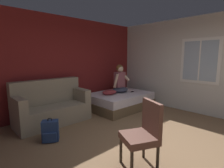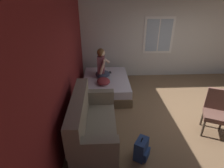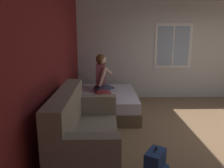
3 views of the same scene
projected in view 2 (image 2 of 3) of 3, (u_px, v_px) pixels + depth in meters
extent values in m
plane|color=brown|center=(197.00, 117.00, 4.35)|extent=(40.00, 40.00, 0.00)
cube|color=maroon|center=(63.00, 68.00, 3.61)|extent=(10.25, 0.16, 2.70)
cube|color=silver|center=(169.00, 39.00, 6.17)|extent=(0.16, 7.54, 2.70)
cube|color=white|center=(159.00, 36.00, 6.01)|extent=(0.02, 1.04, 1.24)
cube|color=#9EB2C6|center=(159.00, 36.00, 5.99)|extent=(0.01, 0.88, 1.08)
cube|color=white|center=(159.00, 36.00, 5.99)|extent=(0.01, 0.04, 1.08)
cube|color=brown|center=(106.00, 88.00, 5.43)|extent=(1.89, 1.39, 0.26)
cube|color=silver|center=(106.00, 81.00, 5.32)|extent=(1.83, 1.34, 0.22)
cube|color=gray|center=(96.00, 132.00, 3.53)|extent=(1.70, 0.80, 0.44)
cube|color=gray|center=(79.00, 112.00, 3.29)|extent=(1.70, 0.24, 0.60)
cube|color=gray|center=(93.00, 148.00, 2.68)|extent=(0.18, 0.80, 0.32)
cube|color=gray|center=(96.00, 97.00, 4.04)|extent=(0.18, 0.80, 0.32)
cylinder|color=#382D23|center=(203.00, 128.00, 3.66)|extent=(0.04, 0.04, 0.40)
cylinder|color=#382D23|center=(224.00, 133.00, 3.53)|extent=(0.04, 0.04, 0.40)
cylinder|color=#382D23|center=(202.00, 118.00, 3.99)|extent=(0.04, 0.04, 0.40)
cylinder|color=#382D23|center=(222.00, 122.00, 3.86)|extent=(0.04, 0.04, 0.40)
cube|color=brown|center=(216.00, 116.00, 3.65)|extent=(0.61, 0.61, 0.10)
cube|color=brown|center=(218.00, 99.00, 3.68)|extent=(0.25, 0.44, 0.48)
ellipsoid|color=#383D51|center=(103.00, 74.00, 5.35)|extent=(0.55, 0.47, 0.16)
cube|color=#8C4C56|center=(101.00, 64.00, 5.21)|extent=(0.34, 0.22, 0.48)
cylinder|color=beige|center=(102.00, 67.00, 5.04)|extent=(0.09, 0.22, 0.44)
cylinder|color=beige|center=(104.00, 59.00, 5.31)|extent=(0.10, 0.38, 0.29)
sphere|color=beige|center=(101.00, 53.00, 5.05)|extent=(0.21, 0.21, 0.21)
ellipsoid|color=brown|center=(101.00, 52.00, 5.05)|extent=(0.24, 0.23, 0.23)
cube|color=navy|center=(141.00, 149.00, 3.17)|extent=(0.35, 0.31, 0.40)
cube|color=navy|center=(147.00, 155.00, 3.16)|extent=(0.23, 0.17, 0.18)
torus|color=black|center=(142.00, 140.00, 3.08)|extent=(0.08, 0.06, 0.09)
ellipsoid|color=#993338|center=(103.00, 81.00, 4.91)|extent=(0.53, 0.42, 0.14)
cube|color=black|center=(110.00, 72.00, 5.66)|extent=(0.15, 0.08, 0.01)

